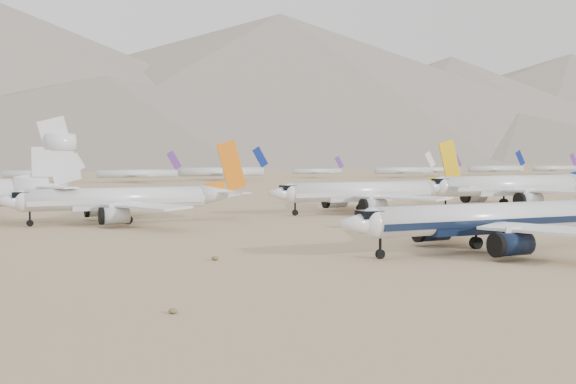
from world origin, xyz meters
The scene contains 9 objects.
ground centered at (0.00, 0.00, 0.00)m, with size 7000.00×7000.00×0.00m, color #80644A.
main_airliner centered at (9.74, 6.51, 4.72)m, with size 48.66×47.53×17.17m.
row2_navy_widebody centered at (73.42, 73.20, 5.73)m, with size 57.66×56.38×20.51m.
row2_gold_tail centered at (28.81, 73.87, 5.03)m, with size 50.57×49.46×18.01m.
row2_orange_tail centered at (-30.01, 72.35, 4.88)m, with size 48.72×47.67×17.38m.
distant_storage_row centered at (51.41, 298.56, 4.47)m, with size 659.67×60.41×16.16m.
mountain_range centered at (70.18, 1648.01, 190.32)m, with size 7354.00×3024.00×470.00m.
foothills centered at (526.68, 1100.00, 67.15)m, with size 4637.50×1395.00×155.00m.
desert_scrub centered at (-11.08, -26.49, 0.28)m, with size 247.37×121.67×0.63m.
Camera 1 is at (-60.81, -76.92, 14.17)m, focal length 45.00 mm.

